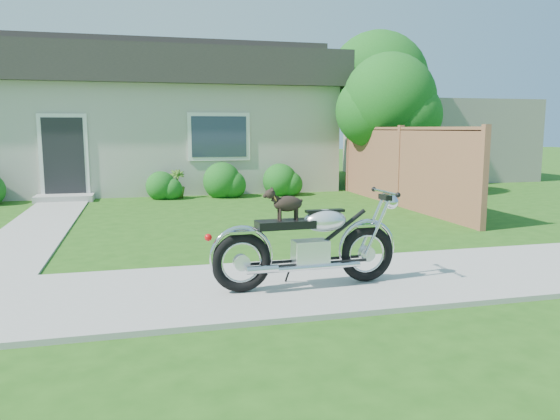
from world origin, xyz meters
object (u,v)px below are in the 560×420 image
(tree_far, at_px, (382,87))
(potted_plant_right, at_px, (177,184))
(tree_near, at_px, (394,104))
(house, at_px, (126,118))
(motorcycle_with_dog, at_px, (310,243))
(fence, at_px, (400,166))

(tree_far, height_order, potted_plant_right, tree_far)
(tree_far, bearing_deg, tree_near, -107.89)
(house, relative_size, tree_far, 2.57)
(tree_near, distance_m, potted_plant_right, 6.21)
(tree_near, bearing_deg, motorcycle_with_dog, -121.51)
(fence, distance_m, tree_far, 5.49)
(fence, distance_m, tree_near, 2.63)
(fence, distance_m, potted_plant_right, 5.76)
(tree_far, xyz_separation_m, motorcycle_with_dog, (-5.76, -10.69, -2.61))
(house, bearing_deg, tree_far, -10.67)
(potted_plant_right, distance_m, motorcycle_with_dog, 8.80)
(tree_near, xyz_separation_m, tree_far, (0.89, 2.74, 0.68))
(house, bearing_deg, tree_near, -30.91)
(fence, relative_size, motorcycle_with_dog, 2.98)
(motorcycle_with_dog, bearing_deg, potted_plant_right, 93.88)
(tree_far, relative_size, motorcycle_with_dog, 2.21)
(fence, height_order, tree_near, tree_near)
(potted_plant_right, height_order, motorcycle_with_dog, motorcycle_with_dog)
(house, xyz_separation_m, tree_far, (7.98, -1.50, 0.99))
(tree_near, xyz_separation_m, potted_plant_right, (-5.79, 0.80, -2.09))
(motorcycle_with_dog, bearing_deg, fence, 53.44)
(house, distance_m, motorcycle_with_dog, 12.50)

